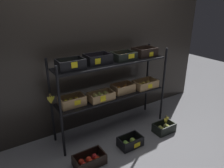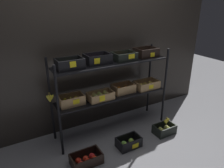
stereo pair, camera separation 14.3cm
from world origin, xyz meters
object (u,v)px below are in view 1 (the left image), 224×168
display_rack (112,79)px  banana_bunch_loose (166,120)px  crate_ground_apple_red (90,161)px  crate_ground_pear (164,128)px  crate_ground_apple_green (130,142)px

display_rack → banana_bunch_loose: size_ratio=14.00×
display_rack → crate_ground_apple_red: display_rack is taller
display_rack → crate_ground_apple_red: (-0.63, -0.49, -0.76)m
display_rack → banana_bunch_loose: display_rack is taller
display_rack → crate_ground_pear: 1.09m
crate_ground_apple_green → crate_ground_pear: bearing=-0.4°
display_rack → crate_ground_apple_red: size_ratio=4.74×
banana_bunch_loose → crate_ground_pear: bearing=-178.7°
crate_ground_apple_red → crate_ground_pear: 1.24m
crate_ground_apple_green → banana_bunch_loose: bearing=-0.3°
display_rack → crate_ground_apple_green: bearing=-91.3°
crate_ground_apple_green → display_rack: bearing=88.7°
banana_bunch_loose → crate_ground_apple_red: bearing=-179.6°
crate_ground_apple_red → crate_ground_apple_green: (0.62, 0.01, 0.00)m
crate_ground_apple_red → crate_ground_pear: crate_ground_pear is taller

